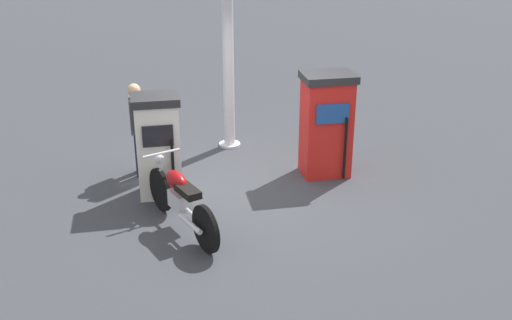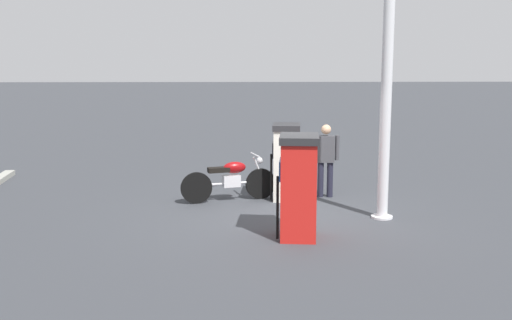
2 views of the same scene
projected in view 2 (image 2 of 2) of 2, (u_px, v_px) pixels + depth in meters
The scene contains 6 objects.
ground_plane at pixel (280, 216), 11.52m from camera, with size 120.00×120.00×0.00m, color #383A3F.
fuel_pump_near at pixel (286, 162), 12.74m from camera, with size 0.66×0.76×1.60m.
fuel_pump_far at pixel (299, 186), 10.03m from camera, with size 0.74×0.89×1.72m.
motorcycle_near_pump at pixel (230, 179), 12.66m from camera, with size 1.97×0.75×0.96m.
attendant_person at pixel (326, 156), 12.96m from camera, with size 0.57×0.22×1.56m.
canopy_support_pole at pixel (385, 116), 11.08m from camera, with size 0.40×0.40×3.97m.
Camera 2 is at (0.73, 11.16, 2.99)m, focal length 42.90 mm.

